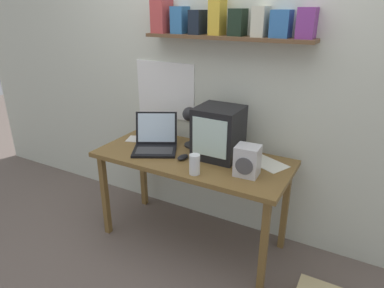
# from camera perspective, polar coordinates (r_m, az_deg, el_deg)

# --- Properties ---
(ground_plane) EXTENTS (12.00, 12.00, 0.00)m
(ground_plane) POSITION_cam_1_polar(r_m,az_deg,el_deg) (2.94, 0.00, -15.49)
(ground_plane) COLOR #695B54
(back_wall) EXTENTS (5.60, 0.24, 2.60)m
(back_wall) POSITION_cam_1_polar(r_m,az_deg,el_deg) (2.74, 4.25, 11.90)
(back_wall) COLOR silver
(back_wall) RESTS_ON ground_plane
(corner_desk) EXTENTS (1.46, 0.64, 0.75)m
(corner_desk) POSITION_cam_1_polar(r_m,az_deg,el_deg) (2.58, 0.00, -3.56)
(corner_desk) COLOR brown
(corner_desk) RESTS_ON ground_plane
(crt_monitor) EXTENTS (0.32, 0.31, 0.38)m
(crt_monitor) POSITION_cam_1_polar(r_m,az_deg,el_deg) (2.49, 4.47, 1.93)
(crt_monitor) COLOR black
(crt_monitor) RESTS_ON corner_desk
(laptop) EXTENTS (0.44, 0.44, 0.26)m
(laptop) POSITION_cam_1_polar(r_m,az_deg,el_deg) (2.69, -6.11, 0.60)
(laptop) COLOR black
(laptop) RESTS_ON corner_desk
(desk_lamp) EXTENTS (0.14, 0.19, 0.34)m
(desk_lamp) POSITION_cam_1_polar(r_m,az_deg,el_deg) (2.62, -0.26, 3.91)
(desk_lamp) COLOR #232326
(desk_lamp) RESTS_ON corner_desk
(juice_glass) EXTENTS (0.07, 0.07, 0.14)m
(juice_glass) POSITION_cam_1_polar(r_m,az_deg,el_deg) (2.27, 0.43, -3.57)
(juice_glass) COLOR white
(juice_glass) RESTS_ON corner_desk
(space_heater) EXTENTS (0.16, 0.15, 0.20)m
(space_heater) POSITION_cam_1_polar(r_m,az_deg,el_deg) (2.27, 9.20, -2.77)
(space_heater) COLOR silver
(space_heater) RESTS_ON corner_desk
(computer_mouse) EXTENTS (0.08, 0.11, 0.03)m
(computer_mouse) POSITION_cam_1_polar(r_m,az_deg,el_deg) (2.50, -1.54, -2.22)
(computer_mouse) COLOR black
(computer_mouse) RESTS_ON corner_desk
(printed_handout) EXTENTS (0.26, 0.21, 0.00)m
(printed_handout) POSITION_cam_1_polar(r_m,az_deg,el_deg) (2.91, -8.53, 0.79)
(printed_handout) COLOR white
(printed_handout) RESTS_ON corner_desk
(loose_paper_near_laptop) EXTENTS (0.34, 0.28, 0.00)m
(loose_paper_near_laptop) POSITION_cam_1_polar(r_m,az_deg,el_deg) (2.50, 12.28, -3.11)
(loose_paper_near_laptop) COLOR white
(loose_paper_near_laptop) RESTS_ON corner_desk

